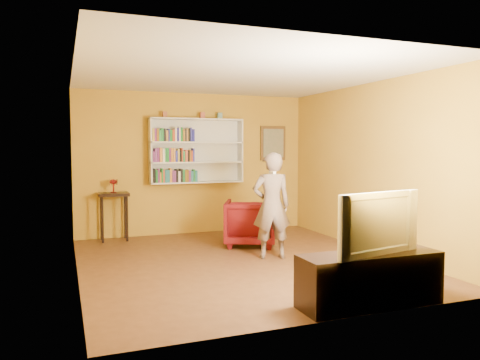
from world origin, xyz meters
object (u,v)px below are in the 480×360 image
at_px(bookshelf, 196,151).
at_px(ruby_lustre, 113,183).
at_px(console_table, 114,201).
at_px(television, 371,222).
at_px(armchair, 250,223).
at_px(tv_cabinet, 370,279).
at_px(person, 272,206).

distance_m(bookshelf, ruby_lustre, 1.67).
relative_size(console_table, television, 0.76).
xyz_separation_m(console_table, armchair, (2.12, -1.25, -0.32)).
height_order(bookshelf, console_table, bookshelf).
xyz_separation_m(ruby_lustre, tv_cabinet, (2.16, -4.50, -0.75)).
bearing_deg(television, armchair, 78.46).
bearing_deg(ruby_lustre, person, -46.87).
bearing_deg(console_table, person, -46.87).
xyz_separation_m(ruby_lustre, armchair, (2.12, -1.25, -0.64)).
relative_size(person, television, 1.40).
height_order(armchair, tv_cabinet, armchair).
distance_m(bookshelf, armchair, 1.94).
bearing_deg(bookshelf, tv_cabinet, -82.66).
distance_m(bookshelf, tv_cabinet, 4.88).
height_order(ruby_lustre, person, person).
height_order(console_table, tv_cabinet, console_table).
distance_m(console_table, television, 5.00).
height_order(tv_cabinet, television, television).
distance_m(armchair, tv_cabinet, 3.25).
relative_size(bookshelf, ruby_lustre, 7.48).
relative_size(console_table, person, 0.54).
bearing_deg(armchair, person, 111.80).
height_order(ruby_lustre, tv_cabinet, ruby_lustre).
height_order(person, tv_cabinet, person).
bearing_deg(armchair, tv_cabinet, 115.45).
height_order(bookshelf, ruby_lustre, bookshelf).
distance_m(ruby_lustre, tv_cabinet, 5.05).
bearing_deg(tv_cabinet, television, 0.00).
xyz_separation_m(bookshelf, person, (0.51, -2.37, -0.80)).
relative_size(ruby_lustre, tv_cabinet, 0.15).
height_order(ruby_lustre, television, television).
bearing_deg(ruby_lustre, tv_cabinet, -64.32).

